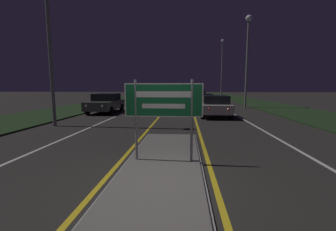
{
  "coord_description": "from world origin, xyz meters",
  "views": [
    {
      "loc": [
        0.56,
        -4.37,
        2.04
      ],
      "look_at": [
        0.0,
        2.88,
        1.1
      ],
      "focal_mm": 24.0,
      "sensor_mm": 36.0,
      "label": 1
    }
  ],
  "objects_px": {
    "car_receding_1": "(203,100)",
    "car_receding_2": "(199,95)",
    "streetlight_right_near": "(248,46)",
    "car_receding_0": "(215,105)",
    "streetlight_right_far": "(222,63)",
    "car_approaching_0": "(106,103)",
    "car_receding_3": "(198,93)",
    "car_approaching_1": "(163,96)",
    "car_approaching_2": "(168,93)",
    "highway_sign": "(164,104)"
  },
  "relations": [
    {
      "from": "car_receding_1",
      "to": "car_receding_2",
      "type": "distance_m",
      "value": 10.98
    },
    {
      "from": "streetlight_right_near",
      "to": "car_receding_2",
      "type": "relative_size",
      "value": 1.92
    },
    {
      "from": "car_receding_0",
      "to": "car_receding_1",
      "type": "relative_size",
      "value": 0.89
    },
    {
      "from": "streetlight_right_far",
      "to": "car_approaching_0",
      "type": "xyz_separation_m",
      "value": [
        -11.95,
        -19.27,
        -5.02
      ]
    },
    {
      "from": "car_approaching_0",
      "to": "car_receding_0",
      "type": "bearing_deg",
      "value": -12.44
    },
    {
      "from": "streetlight_right_near",
      "to": "car_receding_3",
      "type": "xyz_separation_m",
      "value": [
        -3.35,
        21.25,
        -5.02
      ]
    },
    {
      "from": "car_receding_2",
      "to": "car_approaching_1",
      "type": "bearing_deg",
      "value": -139.16
    },
    {
      "from": "car_approaching_2",
      "to": "highway_sign",
      "type": "bearing_deg",
      "value": -85.79
    },
    {
      "from": "streetlight_right_near",
      "to": "car_approaching_0",
      "type": "relative_size",
      "value": 1.89
    },
    {
      "from": "car_receding_2",
      "to": "car_approaching_0",
      "type": "distance_m",
      "value": 18.18
    },
    {
      "from": "car_approaching_0",
      "to": "car_approaching_1",
      "type": "relative_size",
      "value": 0.94
    },
    {
      "from": "car_receding_0",
      "to": "car_approaching_2",
      "type": "bearing_deg",
      "value": 100.56
    },
    {
      "from": "streetlight_right_near",
      "to": "car_approaching_1",
      "type": "relative_size",
      "value": 1.78
    },
    {
      "from": "car_receding_0",
      "to": "streetlight_right_far",
      "type": "bearing_deg",
      "value": 80.08
    },
    {
      "from": "highway_sign",
      "to": "car_receding_0",
      "type": "bearing_deg",
      "value": 75.25
    },
    {
      "from": "streetlight_right_near",
      "to": "car_receding_0",
      "type": "distance_m",
      "value": 8.9
    },
    {
      "from": "car_receding_1",
      "to": "car_approaching_1",
      "type": "relative_size",
      "value": 0.98
    },
    {
      "from": "car_receding_1",
      "to": "car_approaching_0",
      "type": "relative_size",
      "value": 1.04
    },
    {
      "from": "car_receding_2",
      "to": "car_approaching_1",
      "type": "xyz_separation_m",
      "value": [
        -4.98,
        -4.31,
        0.02
      ]
    },
    {
      "from": "highway_sign",
      "to": "car_approaching_2",
      "type": "relative_size",
      "value": 0.52
    },
    {
      "from": "highway_sign",
      "to": "streetlight_right_near",
      "type": "bearing_deg",
      "value": 68.78
    },
    {
      "from": "car_approaching_2",
      "to": "car_receding_0",
      "type": "bearing_deg",
      "value": -79.44
    },
    {
      "from": "streetlight_right_far",
      "to": "car_receding_0",
      "type": "height_order",
      "value": "streetlight_right_far"
    },
    {
      "from": "car_receding_1",
      "to": "car_approaching_1",
      "type": "bearing_deg",
      "value": 124.99
    },
    {
      "from": "highway_sign",
      "to": "car_receding_0",
      "type": "distance_m",
      "value": 10.06
    },
    {
      "from": "car_receding_1",
      "to": "car_receding_2",
      "type": "height_order",
      "value": "car_receding_2"
    },
    {
      "from": "car_receding_2",
      "to": "car_approaching_0",
      "type": "xyz_separation_m",
      "value": [
        -8.33,
        -16.16,
        0.02
      ]
    },
    {
      "from": "highway_sign",
      "to": "car_receding_3",
      "type": "bearing_deg",
      "value": 85.58
    },
    {
      "from": "highway_sign",
      "to": "streetlight_right_far",
      "type": "height_order",
      "value": "streetlight_right_far"
    },
    {
      "from": "highway_sign",
      "to": "car_approaching_0",
      "type": "xyz_separation_m",
      "value": [
        -5.7,
        11.52,
        -0.83
      ]
    },
    {
      "from": "car_receding_2",
      "to": "highway_sign",
      "type": "bearing_deg",
      "value": -95.41
    },
    {
      "from": "highway_sign",
      "to": "car_approaching_2",
      "type": "bearing_deg",
      "value": 94.21
    },
    {
      "from": "car_receding_0",
      "to": "car_approaching_2",
      "type": "distance_m",
      "value": 29.48
    },
    {
      "from": "car_receding_3",
      "to": "car_approaching_0",
      "type": "xyz_separation_m",
      "value": [
        -8.59,
        -25.8,
        0.01
      ]
    },
    {
      "from": "car_approaching_0",
      "to": "car_receding_1",
      "type": "bearing_deg",
      "value": 32.9
    },
    {
      "from": "streetlight_right_near",
      "to": "car_approaching_0",
      "type": "height_order",
      "value": "streetlight_right_near"
    },
    {
      "from": "car_receding_3",
      "to": "streetlight_right_near",
      "type": "bearing_deg",
      "value": -81.04
    },
    {
      "from": "car_receding_0",
      "to": "car_approaching_0",
      "type": "bearing_deg",
      "value": 167.56
    },
    {
      "from": "streetlight_right_far",
      "to": "car_receding_3",
      "type": "height_order",
      "value": "streetlight_right_far"
    },
    {
      "from": "car_approaching_2",
      "to": "streetlight_right_near",
      "type": "bearing_deg",
      "value": -68.11
    },
    {
      "from": "car_receding_0",
      "to": "car_approaching_1",
      "type": "distance_m",
      "value": 14.53
    },
    {
      "from": "car_receding_3",
      "to": "car_approaching_2",
      "type": "xyz_separation_m",
      "value": [
        -5.73,
        1.36,
        -0.01
      ]
    },
    {
      "from": "car_approaching_0",
      "to": "car_approaching_1",
      "type": "distance_m",
      "value": 12.31
    },
    {
      "from": "highway_sign",
      "to": "streetlight_right_near",
      "type": "height_order",
      "value": "streetlight_right_near"
    },
    {
      "from": "highway_sign",
      "to": "car_approaching_1",
      "type": "xyz_separation_m",
      "value": [
        -2.36,
        23.37,
        -0.82
      ]
    },
    {
      "from": "car_receding_1",
      "to": "streetlight_right_near",
      "type": "bearing_deg",
      "value": -9.23
    },
    {
      "from": "car_receding_0",
      "to": "car_approaching_0",
      "type": "xyz_separation_m",
      "value": [
        -8.26,
        1.82,
        0.0
      ]
    },
    {
      "from": "streetlight_right_near",
      "to": "highway_sign",
      "type": "bearing_deg",
      "value": -111.22
    },
    {
      "from": "streetlight_right_near",
      "to": "streetlight_right_far",
      "type": "relative_size",
      "value": 0.91
    },
    {
      "from": "car_approaching_0",
      "to": "car_receding_2",
      "type": "bearing_deg",
      "value": 62.74
    }
  ]
}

